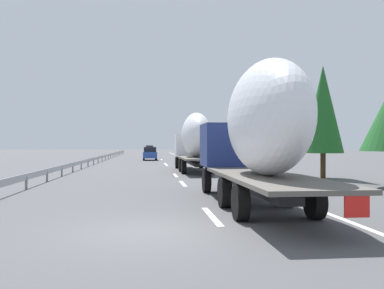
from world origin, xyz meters
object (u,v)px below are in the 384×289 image
object	(u,v)px
truck_lead	(195,140)
truck_trailing	(257,131)
car_yellow_coupe	(150,150)
road_sign	(201,145)
car_blue_sedan	(150,153)

from	to	relation	value
truck_lead	truck_trailing	size ratio (longest dim) A/B	1.04
car_yellow_coupe	road_sign	size ratio (longest dim) A/B	1.50
car_blue_sedan	truck_lead	bearing A→B (deg)	-171.77
truck_trailing	car_blue_sedan	xyz separation A→B (m)	(42.80, 3.46, -1.71)
car_blue_sedan	road_sign	xyz separation A→B (m)	(-3.97, -6.56, 1.11)
car_yellow_coupe	road_sign	world-z (taller)	road_sign
truck_lead	road_sign	xyz separation A→B (m)	(19.95, -3.10, -0.53)
car_yellow_coupe	road_sign	distance (m)	43.97
truck_trailing	truck_lead	bearing A→B (deg)	-0.00
truck_trailing	car_yellow_coupe	world-z (taller)	truck_trailing
road_sign	car_blue_sedan	bearing A→B (deg)	58.79
truck_trailing	car_blue_sedan	bearing A→B (deg)	4.62
truck_lead	car_yellow_coupe	xyz separation A→B (m)	(63.43, 3.38, -1.60)
truck_trailing	road_sign	bearing A→B (deg)	-4.56
truck_trailing	road_sign	xyz separation A→B (m)	(38.83, -3.10, -0.60)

